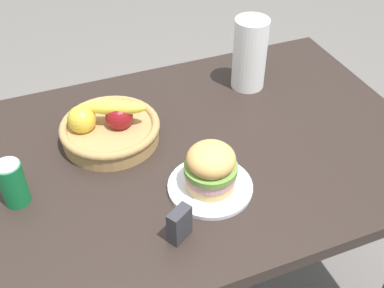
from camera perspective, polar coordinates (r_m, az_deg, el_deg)
The scene contains 7 objects.
dining_table at distance 1.44m, azimuth -0.85°, elevation -3.68°, with size 1.40×0.90×0.75m.
plate at distance 1.25m, azimuth 2.18°, elevation -5.12°, with size 0.22×0.22×0.01m, color white.
sandwich at distance 1.20m, azimuth 2.26°, elevation -2.79°, with size 0.14×0.14×0.13m.
soda_can at distance 1.26m, azimuth -20.67°, elevation -4.41°, with size 0.07×0.07×0.13m.
fruit_basket at distance 1.40m, azimuth -9.90°, elevation 1.94°, with size 0.29×0.29×0.14m.
paper_towel_roll at distance 1.58m, azimuth 6.92°, elevation 10.65°, with size 0.11×0.11×0.24m, color white.
napkin_holder at distance 1.12m, azimuth -1.51°, elevation -9.60°, with size 0.06×0.03×0.09m, color #333338.
Camera 1 is at (-0.36, -0.97, 1.65)m, focal length 44.56 mm.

